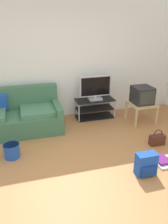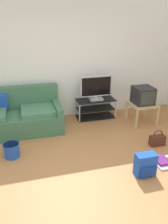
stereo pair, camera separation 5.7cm
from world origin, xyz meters
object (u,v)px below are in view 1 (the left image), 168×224
Objects in this scene: flat_tv at (95,88)px; handbag at (157,139)px; floor_tray at (167,160)px; couch at (14,117)px; backpack at (146,164)px; side_table at (142,106)px; crt_tv at (142,95)px; tv_stand at (95,108)px; cleaning_bucket at (12,150)px.

handbag is at bearing -64.69° from flat_tv.
floor_tray is (-0.15, -0.58, -0.07)m from handbag.
couch reaches higher than backpack.
side_table is 1.29× the size of crt_tv.
tv_stand reaches higher than side_table.
cleaning_bucket is at bearing 160.39° from floor_tray.
backpack reaches higher than cleaning_bucket.
tv_stand is 2.35m from backpack.
backpack is (-0.89, -1.82, -0.47)m from crt_tv.
flat_tv is at bearing 5.19° from couch.
handbag is at bearing 75.07° from floor_tray.
tv_stand is at bearing 151.43° from crt_tv.
couch is at bearing 152.07° from handbag.
flat_tv is 1.32× the size of side_table.
flat_tv is 2.39m from backpack.
backpack is (0.06, -2.35, -0.05)m from tv_stand.
flat_tv is at bearing 151.72° from side_table.
couch is at bearing -174.81° from flat_tv.
couch is 4.44× the size of crt_tv.
crt_tv is at bearing -28.57° from tv_stand.
side_table is at bearing 13.96° from cleaning_bucket.
couch is 2.62× the size of flat_tv.
couch is 5.39× the size of backpack.
tv_stand is 2.06× the size of floor_tray.
flat_tv reaches higher than couch.
handbag is (0.74, -1.59, -0.12)m from tv_stand.
flat_tv is at bearing 105.31° from floor_tray.
couch is at bearing 141.48° from floor_tray.
flat_tv reaches higher than backpack.
side_table reaches higher than cleaning_bucket.
handbag is at bearing -6.95° from cleaning_bucket.
crt_tv reaches higher than backpack.
handbag is 0.72× the size of floor_tray.
couch is 1.09m from cleaning_bucket.
backpack is 0.57m from floor_tray.
couch reaches higher than floor_tray.
handbag is at bearing -101.54° from side_table.
couch is at bearing 173.14° from side_table.
side_table is at bearing -90.00° from crt_tv.
backpack is at bearing -116.10° from crt_tv.
floor_tray is (0.59, -2.17, -0.19)m from tv_stand.
backpack is 1.13× the size of handbag.
backpack reaches higher than handbag.
crt_tv reaches higher than cleaning_bucket.
tv_stand is at bearing 105.16° from floor_tray.
tv_stand is (1.90, 0.19, -0.09)m from couch.
side_table is at bearing 58.85° from backpack.
tv_stand is at bearing 114.99° from handbag.
floor_tray is at bearing -102.63° from crt_tv.
backpack is at bearing -161.65° from floor_tray.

